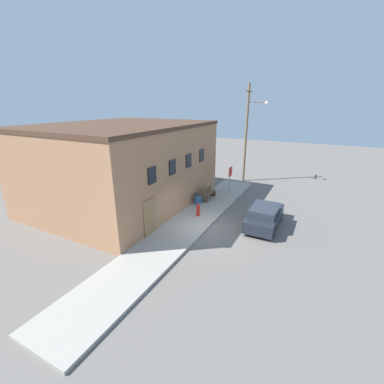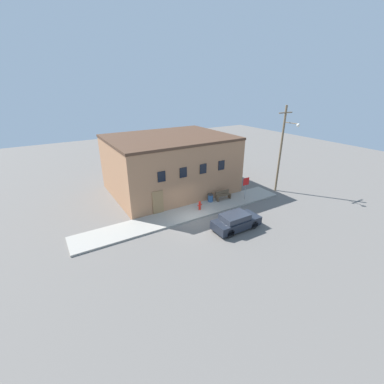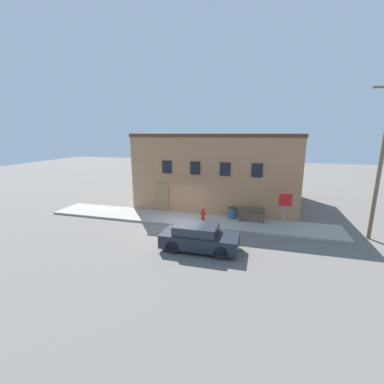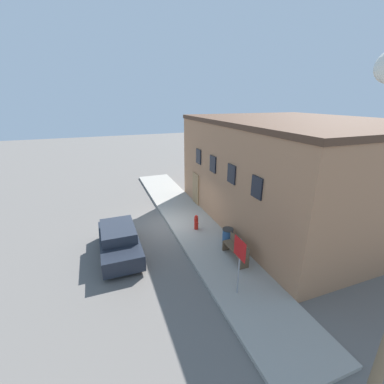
% 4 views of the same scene
% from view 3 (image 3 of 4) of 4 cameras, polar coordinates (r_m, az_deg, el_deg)
% --- Properties ---
extents(ground_plane, '(80.00, 80.00, 0.00)m').
position_cam_3_polar(ground_plane, '(16.40, -2.57, -7.73)').
color(ground_plane, '#66605B').
extents(sidewalk, '(19.54, 2.60, 0.14)m').
position_cam_3_polar(sidewalk, '(17.54, -1.25, -6.07)').
color(sidewalk, '#9E998E').
rests_on(sidewalk, ground).
extents(brick_building, '(12.05, 9.47, 5.76)m').
position_cam_3_polar(brick_building, '(22.30, 6.43, 5.40)').
color(brick_building, '#A87551').
rests_on(brick_building, ground).
extents(fire_hydrant, '(0.44, 0.21, 0.82)m').
position_cam_3_polar(fire_hydrant, '(17.06, 2.47, -4.94)').
color(fire_hydrant, red).
rests_on(fire_hydrant, sidewalk).
extents(stop_sign, '(0.73, 0.06, 2.20)m').
position_cam_3_polar(stop_sign, '(16.04, 19.96, -2.64)').
color(stop_sign, gray).
rests_on(stop_sign, sidewalk).
extents(bench, '(1.58, 0.44, 0.89)m').
position_cam_3_polar(bench, '(17.28, 13.19, -4.91)').
color(bench, brown).
rests_on(bench, sidewalk).
extents(trash_bin, '(0.54, 0.54, 0.75)m').
position_cam_3_polar(trash_bin, '(17.65, 8.97, -4.58)').
color(trash_bin, '#2D517F').
rests_on(trash_bin, sidewalk).
extents(utility_pole, '(1.80, 1.86, 8.74)m').
position_cam_3_polar(utility_pole, '(16.66, 36.79, 6.89)').
color(utility_pole, brown).
rests_on(utility_pole, ground).
extents(parked_car, '(3.87, 1.68, 1.33)m').
position_cam_3_polar(parked_car, '(13.15, 1.56, -10.09)').
color(parked_car, black).
rests_on(parked_car, ground).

